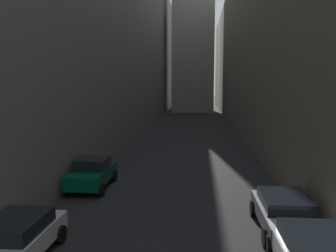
% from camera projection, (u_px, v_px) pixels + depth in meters
% --- Properties ---
extents(ground_plane, '(264.00, 264.00, 0.00)m').
position_uv_depth(ground_plane, '(188.00, 132.00, 40.74)').
color(ground_plane, '#232326').
extents(building_block_left, '(15.50, 108.00, 24.02)m').
position_uv_depth(building_block_left, '(78.00, 29.00, 42.44)').
color(building_block_left, slate).
rests_on(building_block_left, ground).
extents(building_block_right, '(10.62, 108.00, 19.82)m').
position_uv_depth(building_block_right, '(284.00, 45.00, 40.64)').
color(building_block_right, '#756B5B').
rests_on(building_block_right, ground).
extents(parked_car_left_third, '(1.98, 4.29, 1.39)m').
position_uv_depth(parked_car_left_third, '(14.00, 239.00, 10.88)').
color(parked_car_left_third, silver).
rests_on(parked_car_left_third, ground).
extents(parked_car_left_far, '(1.96, 3.97, 1.56)m').
position_uv_depth(parked_car_left_far, '(92.00, 173.00, 18.80)').
color(parked_car_left_far, '#05472D').
rests_on(parked_car_left_far, ground).
extents(parked_car_right_far, '(2.07, 4.24, 1.37)m').
position_uv_depth(parked_car_right_far, '(285.00, 212.00, 13.24)').
color(parked_car_right_far, '#4C4C51').
rests_on(parked_car_right_far, ground).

